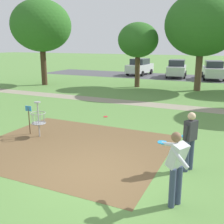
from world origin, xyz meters
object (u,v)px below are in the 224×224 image
player_foreground_watching (176,164)px  player_throwing (190,138)px  tree_near_right (41,26)px  frisbee_mid_grass (106,117)px  parked_car_center_right (213,70)px  tree_mid_left (202,24)px  parked_car_center_left (177,68)px  disc_golf_basket (37,118)px  parked_car_leftmost (140,67)px  tree_mid_right (138,40)px

player_foreground_watching → player_throwing: (0.00, 1.88, -0.02)m
tree_near_right → frisbee_mid_grass: bearing=-37.9°
parked_car_center_right → player_foreground_watching: bearing=-87.4°
tree_mid_left → parked_car_center_left: (-3.18, 7.93, -3.93)m
disc_golf_basket → parked_car_center_left: (1.03, 21.43, 0.17)m
frisbee_mid_grass → parked_car_leftmost: parked_car_leftmost is taller
disc_golf_basket → tree_near_right: (-8.35, 11.06, 4.18)m
frisbee_mid_grass → parked_car_center_left: 17.78m
tree_near_right → tree_mid_right: 8.16m
tree_near_right → disc_golf_basket: bearing=-53.0°
tree_near_right → tree_mid_left: tree_mid_left is taller
player_throwing → tree_mid_left: bearing=96.4°
player_foreground_watching → tree_mid_right: tree_mid_right is taller
tree_mid_right → parked_car_center_left: bearing=78.8°
tree_near_right → parked_car_center_left: size_ratio=1.61×
player_foreground_watching → tree_mid_left: 16.46m
tree_near_right → player_foreground_watching: bearing=-43.7°
player_foreground_watching → parked_car_center_left: parked_car_center_left is taller
parked_car_center_right → parked_car_leftmost: bearing=174.6°
disc_golf_basket → tree_mid_right: tree_mid_right is taller
tree_mid_right → parked_car_center_right: bearing=55.9°
player_throwing → parked_car_center_right: size_ratio=0.38×
player_foreground_watching → frisbee_mid_grass: (-4.65, 6.10, -0.98)m
parked_car_leftmost → tree_mid_right: bearing=-72.6°
tree_mid_left → tree_mid_right: bearing=-177.5°
tree_near_right → parked_car_center_right: size_ratio=1.59×
player_throwing → parked_car_leftmost: 24.19m
tree_near_right → tree_mid_left: size_ratio=0.99×
tree_mid_left → parked_car_leftmost: 11.90m
player_foreground_watching → parked_car_leftmost: bearing=110.5°
tree_mid_right → parked_car_leftmost: bearing=107.4°
disc_golf_basket → tree_mid_left: tree_mid_left is taller
frisbee_mid_grass → tree_mid_right: (-1.73, 9.61, 3.74)m
player_foreground_watching → parked_car_leftmost: 25.94m
parked_car_center_right → frisbee_mid_grass: bearing=-101.6°
parked_car_leftmost → disc_golf_basket: bearing=-81.5°
disc_golf_basket → player_throwing: bearing=-5.5°
parked_car_leftmost → parked_car_center_left: same height
tree_near_right → tree_mid_right: size_ratio=1.37×
parked_car_center_left → parked_car_center_right: same height
tree_mid_left → tree_near_right: bearing=-169.0°
disc_golf_basket → parked_car_center_left: 21.45m
tree_mid_right → parked_car_leftmost: (-2.69, 8.59, -2.83)m
frisbee_mid_grass → tree_mid_right: size_ratio=0.04×
tree_mid_right → parked_car_center_left: tree_mid_right is taller
parked_car_center_right → tree_mid_left: bearing=-93.9°
player_foreground_watching → parked_car_leftmost: (-9.07, 24.30, -0.06)m
disc_golf_basket → parked_car_center_right: bearing=77.4°
player_throwing → parked_car_center_left: parked_car_center_left is taller
parked_car_leftmost → parked_car_center_right: same height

